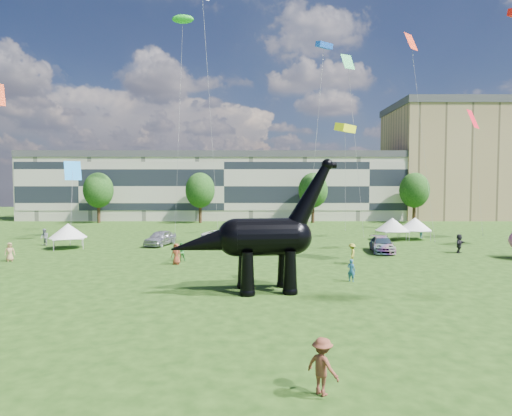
{
  "coord_description": "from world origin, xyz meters",
  "views": [
    {
      "loc": [
        -2.33,
        -22.65,
        6.61
      ],
      "look_at": [
        -2.24,
        8.0,
        5.0
      ],
      "focal_mm": 30.0,
      "sensor_mm": 36.0,
      "label": 1
    }
  ],
  "objects": [
    {
      "name": "gazebo_far",
      "position": [
        14.29,
        28.69,
        1.91
      ],
      "size": [
        4.38,
        4.38,
        2.73
      ],
      "rotation": [
        0.0,
        0.0,
        0.13
      ],
      "color": "silver",
      "rests_on": "ground"
    },
    {
      "name": "tree_mid_right",
      "position": [
        8.0,
        53.0,
        6.29
      ],
      "size": [
        5.2,
        5.2,
        9.44
      ],
      "color": "#382314",
      "rests_on": "ground"
    },
    {
      "name": "kites",
      "position": [
        8.7,
        32.13,
        19.99
      ],
      "size": [
        64.23,
        50.93,
        26.5
      ],
      "color": "red",
      "rests_on": "ground"
    },
    {
      "name": "car_grey",
      "position": [
        -4.48,
        22.79,
        0.82
      ],
      "size": [
        5.23,
        2.93,
        1.63
      ],
      "primitive_type": "imported",
      "rotation": [
        0.0,
        0.0,
        1.31
      ],
      "color": "slate",
      "rests_on": "ground"
    },
    {
      "name": "car_white",
      "position": [
        -6.08,
        27.37,
        0.7
      ],
      "size": [
        5.51,
        3.64,
        1.41
      ],
      "primitive_type": "imported",
      "rotation": [
        0.0,
        0.0,
        1.85
      ],
      "color": "white",
      "rests_on": "ground"
    },
    {
      "name": "dinosaur_sculpture",
      "position": [
        -2.05,
        3.84,
        3.26
      ],
      "size": [
        10.59,
        3.32,
        8.62
      ],
      "rotation": [
        0.0,
        0.0,
        0.13
      ],
      "color": "black",
      "rests_on": "ground"
    },
    {
      "name": "gazebo_left",
      "position": [
        -21.99,
        22.15,
        1.85
      ],
      "size": [
        4.99,
        4.99,
        2.63
      ],
      "rotation": [
        0.0,
        0.0,
        0.42
      ],
      "color": "silver",
      "rests_on": "ground"
    },
    {
      "name": "apartment_block",
      "position": [
        40.0,
        65.0,
        11.0
      ],
      "size": [
        28.0,
        18.0,
        22.0
      ],
      "primitive_type": "cube",
      "color": "tan",
      "rests_on": "ground"
    },
    {
      "name": "visitors",
      "position": [
        -1.63,
        13.91,
        0.88
      ],
      "size": [
        45.13,
        41.47,
        1.87
      ],
      "color": "brown",
      "rests_on": "ground"
    },
    {
      "name": "tree_mid_left",
      "position": [
        -12.0,
        53.0,
        6.29
      ],
      "size": [
        5.2,
        5.2,
        9.44
      ],
      "color": "#382314",
      "rests_on": "ground"
    },
    {
      "name": "terrace_row",
      "position": [
        -8.0,
        62.0,
        6.0
      ],
      "size": [
        78.0,
        11.0,
        12.0
      ],
      "primitive_type": "cube",
      "color": "beige",
      "rests_on": "ground"
    },
    {
      "name": "ground",
      "position": [
        0.0,
        0.0,
        0.0
      ],
      "size": [
        220.0,
        220.0,
        0.0
      ],
      "primitive_type": "plane",
      "color": "#16330C",
      "rests_on": "ground"
    },
    {
      "name": "tree_far_right",
      "position": [
        26.0,
        53.0,
        6.29
      ],
      "size": [
        5.2,
        5.2,
        9.44
      ],
      "color": "#382314",
      "rests_on": "ground"
    },
    {
      "name": "tree_far_left",
      "position": [
        -30.0,
        53.0,
        6.29
      ],
      "size": [
        5.2,
        5.2,
        9.44
      ],
      "color": "#382314",
      "rests_on": "ground"
    },
    {
      "name": "car_silver",
      "position": [
        -12.77,
        24.33,
        0.84
      ],
      "size": [
        3.17,
        5.25,
        1.67
      ],
      "primitive_type": "imported",
      "rotation": [
        0.0,
        0.0,
        -0.26
      ],
      "color": "silver",
      "rests_on": "ground"
    },
    {
      "name": "gazebo_near",
      "position": [
        17.38,
        29.62,
        1.89
      ],
      "size": [
        4.13,
        4.13,
        2.69
      ],
      "rotation": [
        0.0,
        0.0,
        -0.07
      ],
      "color": "white",
      "rests_on": "ground"
    },
    {
      "name": "car_dark",
      "position": [
        10.31,
        19.47,
        0.75
      ],
      "size": [
        2.83,
        5.42,
        1.5
      ],
      "primitive_type": "imported",
      "rotation": [
        0.0,
        0.0,
        -0.15
      ],
      "color": "#595960",
      "rests_on": "ground"
    }
  ]
}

